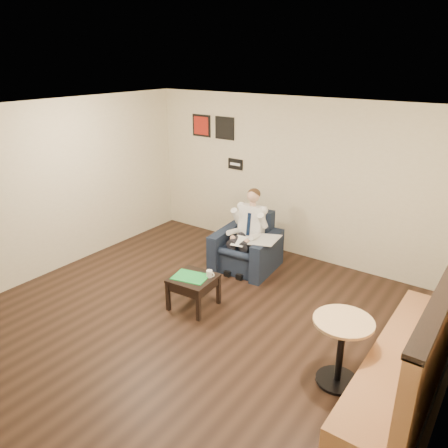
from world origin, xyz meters
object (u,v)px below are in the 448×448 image
Objects in this scene: green_folder at (190,277)px; cafe_table at (340,352)px; armchair at (246,242)px; side_table at (194,292)px; coffee_mug at (209,274)px; seated_man at (243,235)px; smartphone at (203,273)px; banquette at (410,335)px.

cafe_table reaches higher than green_folder.
side_table is at bearing -92.74° from armchair.
green_folder is 4.74× the size of coffee_mug.
seated_man is 1.21m from smartphone.
armchair reaches higher than green_folder.
seated_man is at bearing 91.11° from green_folder.
coffee_mug is at bearing 38.04° from green_folder.
cafe_table is (2.37, -1.78, -0.07)m from armchair.
seated_man is 0.45× the size of banquette.
smartphone is (0.10, -1.19, -0.16)m from seated_man.
banquette is at bearing 1.19° from smartphone.
banquette is (2.97, -1.42, 0.08)m from seated_man.
side_table is at bearing -97.35° from smartphone.
coffee_mug is at bearing 38.04° from side_table.
coffee_mug is 0.13× the size of cafe_table.
side_table is 5.79× the size of coffee_mug.
side_table is at bearing 38.04° from green_folder.
cafe_table is (2.35, -1.66, -0.24)m from seated_man.
coffee_mug reaches higher than side_table.
smartphone is at bearing 175.54° from banquette.
smartphone is at bearing -90.65° from armchair.
side_table is 2.96m from banquette.
banquette is (2.98, -1.54, 0.26)m from armchair.
green_folder is at bearing -94.27° from seated_man.
seated_man is 12.78× the size of coffee_mug.
green_folder is 0.17× the size of banquette.
seated_man is at bearing 101.03° from coffee_mug.
banquette is (2.87, -0.22, 0.25)m from smartphone.
banquette reaches higher than armchair.
armchair is at bearing 92.64° from side_table.
banquette reaches higher than side_table.
green_folder is at bearing -141.96° from coffee_mug.
coffee_mug is at bearing 175.97° from banquette.
armchair is 2.03× the size of green_folder.
armchair is 6.54× the size of smartphone.
green_folder reaches higher than smartphone.
banquette is at bearing -4.03° from coffee_mug.
coffee_mug is (0.25, -1.35, 0.06)m from armchair.
green_folder is 2.96m from banquette.
seated_man is at bearing 144.89° from cafe_table.
green_folder is at bearing -93.92° from armchair.
armchair is 1.51m from green_folder.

